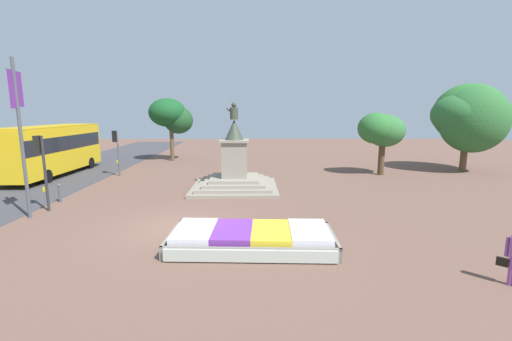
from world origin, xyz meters
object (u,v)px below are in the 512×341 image
(traffic_light_far_corner, at_px, (116,145))
(flower_planter, at_px, (252,239))
(traffic_light_mid_block, at_px, (41,160))
(banner_pole, at_px, (21,133))
(statue_monument, at_px, (235,172))
(kerb_bollard_north, at_px, (60,193))
(city_bus, at_px, (51,147))

(traffic_light_far_corner, bearing_deg, flower_planter, -54.21)
(flower_planter, height_order, traffic_light_far_corner, traffic_light_far_corner)
(traffic_light_mid_block, relative_size, banner_pole, 0.52)
(statue_monument, height_order, traffic_light_mid_block, statue_monument)
(flower_planter, height_order, banner_pole, banner_pole)
(banner_pole, bearing_deg, kerb_bollard_north, 92.19)
(banner_pole, relative_size, kerb_bollard_north, 7.12)
(traffic_light_mid_block, xyz_separation_m, traffic_light_far_corner, (-0.03, 8.92, -0.18))
(statue_monument, distance_m, banner_pole, 10.76)
(city_bus, bearing_deg, kerb_bollard_north, -58.52)
(flower_planter, bearing_deg, city_bus, 136.74)
(city_bus, distance_m, kerb_bollard_north, 8.95)
(traffic_light_far_corner, height_order, banner_pole, banner_pole)
(flower_planter, xyz_separation_m, traffic_light_mid_block, (-9.64, 4.48, 2.14))
(flower_planter, bearing_deg, kerb_bollard_north, 148.30)
(traffic_light_mid_block, xyz_separation_m, banner_pole, (-0.11, -1.03, 1.28))
(statue_monument, relative_size, traffic_light_mid_block, 1.46)
(traffic_light_mid_block, relative_size, city_bus, 0.36)
(flower_planter, height_order, traffic_light_mid_block, traffic_light_mid_block)
(flower_planter, height_order, kerb_bollard_north, kerb_bollard_north)
(flower_planter, bearing_deg, traffic_light_far_corner, 125.79)
(traffic_light_mid_block, bearing_deg, banner_pole, -96.26)
(flower_planter, bearing_deg, statue_monument, 96.24)
(flower_planter, relative_size, city_bus, 0.58)
(traffic_light_far_corner, xyz_separation_m, banner_pole, (-0.09, -9.95, 1.46))
(kerb_bollard_north, bearing_deg, banner_pole, -87.81)
(flower_planter, bearing_deg, banner_pole, 160.49)
(traffic_light_mid_block, xyz_separation_m, city_bus, (-4.82, 9.12, -0.38))
(traffic_light_far_corner, distance_m, city_bus, 4.80)
(statue_monument, bearing_deg, banner_pole, -147.26)
(city_bus, xyz_separation_m, kerb_bollard_north, (4.60, -7.52, -1.55))
(flower_planter, xyz_separation_m, banner_pole, (-9.75, 3.45, 3.42))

